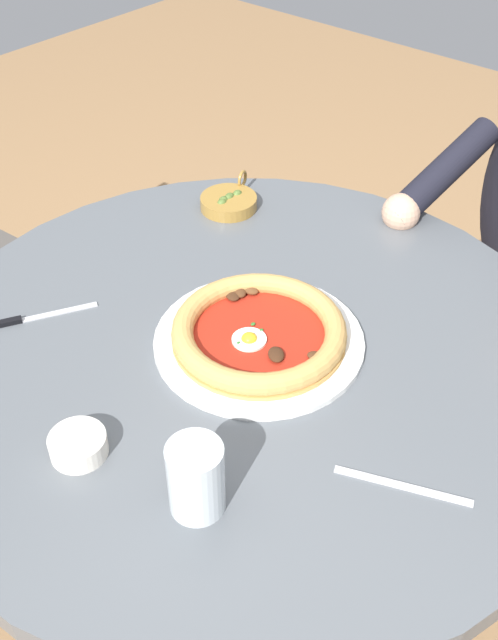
# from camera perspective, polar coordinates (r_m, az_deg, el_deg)

# --- Properties ---
(ground_plane) EXTENTS (6.00, 6.00, 0.02)m
(ground_plane) POSITION_cam_1_polar(r_m,az_deg,el_deg) (1.69, -0.16, -20.77)
(ground_plane) COLOR #9E754C
(dining_table) EXTENTS (0.99, 0.99, 0.73)m
(dining_table) POSITION_cam_1_polar(r_m,az_deg,el_deg) (1.20, -0.21, -6.64)
(dining_table) COLOR #565B60
(dining_table) RESTS_ON ground
(pizza_on_plate) EXTENTS (0.31, 0.31, 0.04)m
(pizza_on_plate) POSITION_cam_1_polar(r_m,az_deg,el_deg) (1.10, 0.77, -1.05)
(pizza_on_plate) COLOR white
(pizza_on_plate) RESTS_ON dining_table
(water_glass) EXTENTS (0.07, 0.07, 0.10)m
(water_glass) POSITION_cam_1_polar(r_m,az_deg,el_deg) (0.88, -4.06, -12.15)
(water_glass) COLOR silver
(water_glass) RESTS_ON dining_table
(steak_knife) EXTENTS (0.18, 0.11, 0.01)m
(steak_knife) POSITION_cam_1_polar(r_m,az_deg,el_deg) (1.20, -17.58, -0.11)
(steak_knife) COLOR silver
(steak_knife) RESTS_ON dining_table
(ramekin_capers) EXTENTS (0.07, 0.07, 0.03)m
(ramekin_capers) POSITION_cam_1_polar(r_m,az_deg,el_deg) (0.98, -12.93, -9.25)
(ramekin_capers) COLOR white
(ramekin_capers) RESTS_ON dining_table
(olive_pan) EXTENTS (0.13, 0.11, 0.05)m
(olive_pan) POSITION_cam_1_polar(r_m,az_deg,el_deg) (1.41, -1.54, 9.03)
(olive_pan) COLOR olive
(olive_pan) RESTS_ON dining_table
(fork_utensil) EXTENTS (0.07, 0.16, 0.00)m
(fork_utensil) POSITION_cam_1_polar(r_m,az_deg,el_deg) (0.95, 11.66, -12.32)
(fork_utensil) COLOR #BCBCC1
(fork_utensil) RESTS_ON dining_table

